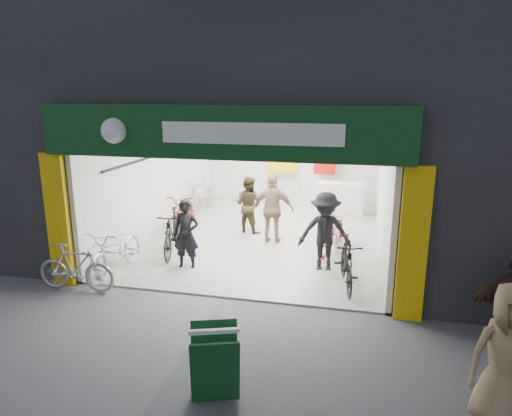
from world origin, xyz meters
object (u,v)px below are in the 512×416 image
(pedestrian_near, at_px, (508,358))
(sandwich_board, at_px, (215,362))
(bike_right_front, at_px, (347,263))
(bike_left_front, at_px, (116,250))
(parked_bike, at_px, (76,268))

(pedestrian_near, distance_m, sandwich_board, 3.33)
(bike_right_front, xyz_separation_m, sandwich_board, (-1.44, -3.74, -0.00))
(bike_left_front, bearing_deg, sandwich_board, -44.75)
(bike_left_front, relative_size, pedestrian_near, 1.10)
(pedestrian_near, bearing_deg, bike_left_front, 147.00)
(bike_left_front, xyz_separation_m, sandwich_board, (3.25, -3.38, -0.00))
(bike_right_front, xyz_separation_m, parked_bike, (-5.00, -1.32, -0.03))
(bike_right_front, bearing_deg, sandwich_board, -119.55)
(pedestrian_near, height_order, sandwich_board, pedestrian_near)
(bike_left_front, distance_m, sandwich_board, 4.69)
(bike_right_front, relative_size, pedestrian_near, 0.96)
(parked_bike, bearing_deg, sandwich_board, -125.97)
(parked_bike, height_order, sandwich_board, sandwich_board)
(bike_right_front, relative_size, parked_bike, 1.07)
(pedestrian_near, bearing_deg, sandwich_board, 177.04)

